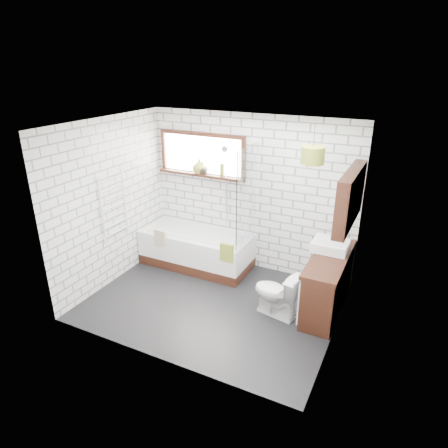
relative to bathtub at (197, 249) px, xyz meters
The scene contains 22 objects.
floor 1.23m from the bathtub, 49.04° to the right, with size 3.40×2.60×0.01m, color black.
ceiling 2.51m from the bathtub, 49.04° to the right, with size 3.40×2.60×0.01m, color white.
wall_back 1.30m from the bathtub, 27.53° to the left, with size 3.40×0.01×2.50m, color white.
wall_front 2.53m from the bathtub, 70.51° to the right, with size 3.40×0.01×2.50m, color white.
wall_left 1.61m from the bathtub, 135.84° to the right, with size 0.01×2.60×2.50m, color white.
wall_right 2.81m from the bathtub, 19.88° to the right, with size 0.01×2.60×2.50m, color white.
window 1.55m from the bathtub, 100.97° to the left, with size 1.52×0.16×0.68m, color black.
towel_radiator 1.55m from the bathtub, 134.41° to the right, with size 0.06×0.52×1.00m, color white.
mirror_cabinet 2.77m from the bathtub, ahead, with size 0.16×1.20×0.70m, color black.
shower_riser 1.18m from the bathtub, 43.58° to the left, with size 0.02×0.02×1.30m, color silver.
bathtub is the anchor object (origin of this frame).
shower_screen 1.37m from the bathtub, ahead, with size 0.02×0.72×1.50m, color white.
towel_green 0.90m from the bathtub, 27.84° to the right, with size 0.21×0.06×0.28m, color olive.
towel_beige 0.65m from the bathtub, 137.00° to the right, with size 0.20×0.05×0.26m, color #BFB284.
vanity 2.28m from the bathtub, ahead, with size 0.45×1.39×0.80m, color black.
basin 2.27m from the bathtub, ahead, with size 0.47×0.42×0.14m, color white.
tap 2.44m from the bathtub, ahead, with size 0.03×0.03×0.15m, color silver.
toilet 1.85m from the bathtub, 24.45° to the right, with size 0.65×0.37×0.66m, color white.
vase_olive 1.35m from the bathtub, 106.78° to the left, with size 0.23×0.23×0.24m, color olive.
vase_dark 1.32m from the bathtub, 97.64° to the left, with size 0.18×0.18×0.19m, color black.
bottle 1.37m from the bathtub, 46.50° to the left, with size 0.07×0.07×0.21m, color olive.
pendant 2.60m from the bathtub, ahead, with size 0.30×0.30×0.22m, color olive.
Camera 1 is at (2.30, -4.28, 3.24)m, focal length 32.00 mm.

